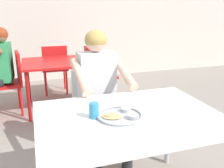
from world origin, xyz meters
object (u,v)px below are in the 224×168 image
Objects in this scene: table_background_red at (57,67)px; thali_tray at (120,115)px; chair_red_left at (12,79)px; chair_red_right at (96,72)px; drinking_cup at (94,110)px; chair_foreground at (93,103)px; table_foreground at (129,124)px; diner_foreground at (100,86)px; chair_red_far at (55,66)px.

thali_tray is at bearing -84.77° from table_background_red.
thali_tray is 0.35× the size of chair_red_left.
chair_red_left is 1.19m from chair_red_right.
drinking_cup is 0.13× the size of chair_foreground.
chair_red_right is at bearing 74.39° from chair_foreground.
drinking_cup is 0.12× the size of chair_red_left.
drinking_cup reaches higher than table_foreground.
diner_foreground reaches higher than chair_foreground.
drinking_cup is at bearing 172.02° from table_foreground.
table_foreground is 2.79m from chair_red_far.
chair_red_left is at bearing 110.92° from thali_tray.
diner_foreground reaches higher than chair_red_left.
diner_foreground is 1.48× the size of chair_red_far.
chair_foreground is at bearing 87.41° from thali_tray.
chair_red_right reaches higher than table_foreground.
chair_foreground is at bearing 91.72° from table_foreground.
drinking_cup is 2.76m from chair_red_far.
drinking_cup reaches higher than chair_foreground.
chair_red_right is (0.55, 2.10, -0.29)m from drinking_cup.
thali_tray is 0.32× the size of table_background_red.
table_foreground is at bearing -7.98° from drinking_cup.
drinking_cup is (-0.17, 0.04, 0.04)m from thali_tray.
thali_tray is 0.72m from diner_foreground.
chair_red_far reaches higher than table_background_red.
table_background_red is at bearing 90.75° from drinking_cup.
diner_foreground is 2.09m from chair_red_far.
chair_red_far is (-0.21, 1.85, 0.01)m from chair_foreground.
table_foreground is 2.13m from table_background_red.
table_background_red is (-0.03, 2.08, -0.17)m from drinking_cup.
diner_foreground reaches higher than table_background_red.
chair_foreground is (-0.03, 0.93, -0.19)m from table_foreground.
chair_foreground is at bearing -78.76° from table_background_red.
thali_tray is 2.80m from chair_red_far.
diner_foreground is 1.48m from chair_red_right.
diner_foreground reaches higher than chair_red_right.
chair_red_left is 0.99× the size of chair_red_right.
table_background_red is 0.67m from chair_red_far.
table_foreground is 0.94m from chair_foreground.
thali_tray reaches higher than table_background_red.
thali_tray is 2.29m from chair_red_left.
table_foreground is at bearing -85.06° from chair_red_far.
drinking_cup reaches higher than thali_tray.
table_background_red is 0.59m from chair_red_right.
chair_red_right reaches higher than chair_foreground.
table_foreground is 1.43× the size of chair_red_left.
diner_foreground is (0.05, 0.72, -0.01)m from thali_tray.
chair_red_far is at bearing 45.87° from chair_red_left.
table_background_red is at bearing 0.10° from chair_red_left.
drinking_cup is at bearing -104.59° from chair_red_right.
chair_red_far is (-0.17, 2.79, -0.26)m from thali_tray.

